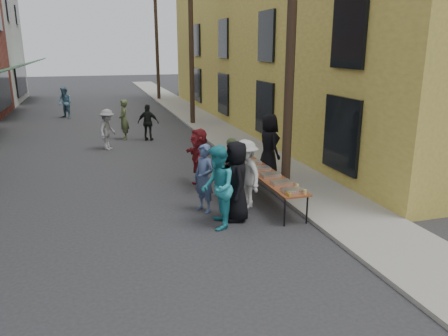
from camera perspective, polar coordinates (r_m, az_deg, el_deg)
ground at (r=9.10m, az=-9.37°, el=-11.40°), size 120.00×120.00×0.00m
sidewalk at (r=24.17m, az=-2.47°, el=5.91°), size 2.20×60.00×0.10m
building_ochre at (r=25.16m, az=12.23°, el=17.29°), size 10.00×28.00×10.00m
utility_pole_near at (r=12.26m, az=8.79°, el=17.28°), size 0.26×0.26×9.00m
utility_pole_mid at (r=23.67m, az=-4.31°, el=16.50°), size 0.26×0.26×9.00m
utility_pole_far at (r=35.47m, az=-8.77°, el=16.04°), size 0.26×0.26×9.00m
serving_table at (r=12.00m, az=5.53°, el=-0.88°), size 0.70×4.00×0.75m
catering_tray_sausage at (r=10.54m, az=8.94°, el=-2.90°), size 0.50×0.33×0.08m
catering_tray_foil_b at (r=11.10m, az=7.49°, el=-1.90°), size 0.50×0.33×0.08m
catering_tray_buns at (r=11.71m, az=6.09°, el=-0.92°), size 0.50×0.33×0.08m
catering_tray_foil_d at (r=12.34m, az=4.83°, el=-0.04°), size 0.50×0.33×0.08m
catering_tray_buns_end at (r=12.96m, az=3.69°, el=0.76°), size 0.50×0.33×0.08m
condiment_jar_a at (r=10.20m, az=8.55°, el=-3.53°), size 0.07×0.07×0.08m
condiment_jar_b at (r=10.28m, az=8.31°, el=-3.36°), size 0.07×0.07×0.08m
condiment_jar_c at (r=10.37m, az=8.08°, el=-3.19°), size 0.07×0.07×0.08m
cup_stack at (r=10.41m, az=10.53°, el=-3.10°), size 0.08×0.08×0.12m
guest_front_a at (r=10.49m, az=1.59°, el=-1.72°), size 0.69×1.00×1.96m
guest_front_b at (r=11.06m, az=-2.62°, el=-1.35°), size 0.67×0.77×1.76m
guest_front_c at (r=10.02m, az=-0.84°, el=-2.56°), size 0.93×1.09×1.96m
guest_front_d at (r=11.34m, az=2.84°, el=-0.80°), size 0.91×1.29×1.81m
guest_front_e at (r=11.85m, az=0.97°, el=-0.20°), size 0.54×1.07×1.75m
guest_queue_back at (r=13.06m, az=-3.27°, el=1.34°), size 0.60×1.68×1.79m
server at (r=13.89m, az=5.90°, el=2.98°), size 0.70×1.01×1.98m
passerby_left at (r=18.49m, az=-14.96°, el=4.87°), size 1.06×1.24×1.67m
passerby_mid at (r=19.94m, az=-9.87°, el=5.86°), size 1.04×0.74×1.63m
passerby_right at (r=20.35m, az=-12.95°, el=6.16°), size 0.45×0.67×1.81m
passerby_far at (r=27.61m, az=-20.04°, el=8.02°), size 1.12×1.12×1.83m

